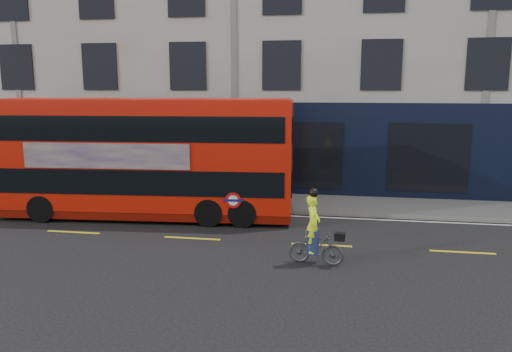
# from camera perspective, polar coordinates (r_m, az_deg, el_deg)

# --- Properties ---
(ground) EXTENTS (120.00, 120.00, 0.00)m
(ground) POSITION_cam_1_polar(r_m,az_deg,el_deg) (14.42, -9.02, -8.82)
(ground) COLOR black
(ground) RESTS_ON ground
(pavement) EXTENTS (60.00, 3.00, 0.12)m
(pavement) POSITION_cam_1_polar(r_m,az_deg,el_deg) (20.42, -3.27, -2.81)
(pavement) COLOR gray
(pavement) RESTS_ON ground
(kerb) EXTENTS (60.00, 0.12, 0.13)m
(kerb) POSITION_cam_1_polar(r_m,az_deg,el_deg) (19.00, -4.27, -3.81)
(kerb) COLOR gray
(kerb) RESTS_ON ground
(building_terrace) EXTENTS (50.00, 10.07, 15.00)m
(building_terrace) POSITION_cam_1_polar(r_m,az_deg,el_deg) (26.36, -0.24, 16.42)
(building_terrace) COLOR #B7B4AD
(building_terrace) RESTS_ON ground
(road_edge_line) EXTENTS (58.00, 0.10, 0.01)m
(road_edge_line) POSITION_cam_1_polar(r_m,az_deg,el_deg) (18.74, -4.48, -4.21)
(road_edge_line) COLOR silver
(road_edge_line) RESTS_ON ground
(lane_dashes) EXTENTS (58.00, 0.12, 0.01)m
(lane_dashes) POSITION_cam_1_polar(r_m,az_deg,el_deg) (15.77, -7.29, -7.07)
(lane_dashes) COLOR gold
(lane_dashes) RESTS_ON ground
(bus) EXTENTS (10.67, 3.14, 4.24)m
(bus) POSITION_cam_1_polar(r_m,az_deg,el_deg) (18.19, -12.45, 2.11)
(bus) COLOR red
(bus) RESTS_ON ground
(cyclist) EXTENTS (1.52, 0.62, 2.06)m
(cyclist) POSITION_cam_1_polar(r_m,az_deg,el_deg) (13.39, 6.76, -7.12)
(cyclist) COLOR #404345
(cyclist) RESTS_ON ground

